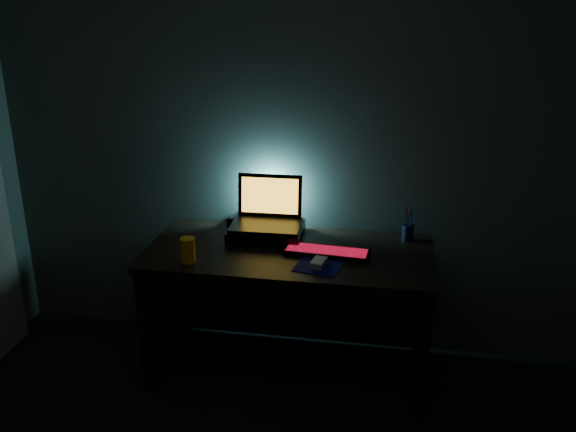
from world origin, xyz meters
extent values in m
cube|color=#404A45|center=(0.00, 2.00, 1.25)|extent=(3.50, 0.00, 2.50)
cube|color=black|center=(0.00, 1.62, 0.73)|extent=(1.50, 0.70, 0.04)
cube|color=black|center=(-0.71, 1.62, 0.35)|extent=(0.06, 0.64, 0.71)
cube|color=black|center=(0.71, 1.62, 0.35)|extent=(0.06, 0.64, 0.71)
cube|color=black|center=(0.00, 1.95, 0.35)|extent=(1.38, 0.02, 0.65)
cube|color=black|center=(-0.16, 1.78, 0.78)|extent=(0.41, 0.31, 0.06)
cube|color=black|center=(-0.16, 1.78, 0.82)|extent=(0.39, 0.27, 0.02)
cube|color=black|center=(-0.16, 1.91, 0.95)|extent=(0.36, 0.05, 0.24)
cube|color=#FEAE1A|center=(-0.16, 1.90, 0.95)|extent=(0.32, 0.04, 0.20)
cube|color=black|center=(0.20, 1.60, 0.76)|extent=(0.44, 0.17, 0.02)
cube|color=red|center=(0.20, 1.60, 0.78)|extent=(0.42, 0.15, 0.00)
cube|color=#0D0E5B|center=(0.18, 1.45, 0.75)|extent=(0.25, 0.24, 0.00)
cube|color=#9E9FA4|center=(0.18, 1.45, 0.77)|extent=(0.08, 0.11, 0.03)
cylinder|color=black|center=(0.61, 1.87, 0.79)|extent=(0.07, 0.07, 0.09)
cylinder|color=#F1AD0C|center=(-0.48, 1.39, 0.81)|extent=(0.09, 0.09, 0.13)
cube|color=black|center=(-0.31, 1.92, 0.78)|extent=(0.20, 0.18, 0.06)
sphere|color=#FF0C07|center=(-0.33, 1.85, 0.78)|extent=(0.01, 0.01, 0.01)
camera|label=1|loc=(0.52, -1.42, 2.11)|focal=40.00mm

